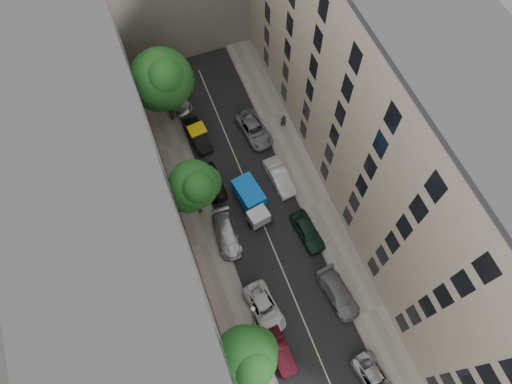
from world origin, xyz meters
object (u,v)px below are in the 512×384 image
car_left_3 (227,234)px  car_left_5 (198,136)px  car_right_0 (375,380)px  car_right_3 (279,177)px  car_right_4 (254,130)px  car_left_2 (265,308)px  car_left_4 (213,182)px  car_left_1 (280,352)px  lamp_post (253,316)px  tree_near (247,359)px  tree_mid (195,186)px  tree_far (163,81)px  car_right_2 (308,232)px  tarp_truck (252,201)px  car_left_6 (176,99)px  pedestrian (283,121)px  car_right_1 (338,294)px

car_left_3 → car_left_5: size_ratio=1.12×
car_right_0 → car_right_3: (-0.24, 19.73, 0.10)m
car_right_3 → car_right_4: (-0.34, 6.06, -0.04)m
car_left_2 → car_left_4: car_left_4 is taller
car_right_0 → car_right_3: size_ratio=1.02×
car_left_1 → lamp_post: size_ratio=0.57×
car_left_3 → car_right_4: 11.75m
tree_near → tree_mid: (0.71, 14.47, 0.35)m
car_left_5 → tree_far: bearing=112.3°
car_left_5 → tree_mid: 9.58m
car_right_2 → tree_mid: size_ratio=0.56×
car_right_2 → lamp_post: size_ratio=0.62×
tree_near → tree_far: 25.77m
car_right_0 → tree_far: 31.89m
car_left_2 → tree_far: tree_far is taller
car_left_3 → car_right_3: 7.74m
lamp_post → car_left_4: bearing=85.3°
tarp_truck → car_right_2: bearing=-59.5°
tree_mid → tree_far: tree_far is taller
car_left_6 → tree_near: size_ratio=0.62×
car_left_2 → car_right_2: 8.03m
tarp_truck → car_right_3: (3.51, 1.64, -0.51)m
car_left_1 → tree_near: 5.33m
car_left_4 → tree_near: tree_near is taller
tarp_truck → pedestrian: size_ratio=2.89×
car_left_5 → car_right_0: size_ratio=0.96×
car_right_2 → tree_near: bearing=-141.2°
car_left_2 → car_left_6: car_left_2 is taller
tarp_truck → tree_mid: size_ratio=0.65×
car_left_3 → car_right_0: 17.40m
car_right_4 → pedestrian: size_ratio=2.83×
car_right_0 → car_right_2: size_ratio=1.04×
car_right_0 → tree_mid: (-8.43, 19.14, 4.87)m
tarp_truck → car_left_6: bearing=93.3°
pedestrian → car_right_3: bearing=73.7°
tarp_truck → tree_mid: tree_mid is taller
car_left_4 → lamp_post: bearing=-95.6°
car_left_2 → car_right_3: bearing=55.5°
car_left_3 → car_left_4: 5.63m
car_left_3 → car_right_3: (6.74, 3.80, 0.03)m
car_right_2 → car_left_5: bearing=109.5°
car_left_6 → car_right_1: bearing=-82.9°
car_right_4 → tree_near: size_ratio=0.66×
car_left_4 → car_left_6: (-0.54, 10.95, -0.07)m
car_right_3 → car_right_4: bearing=88.6°
car_right_4 → tree_mid: bearing=-146.6°
car_right_3 → car_right_0: bearing=-94.0°
car_right_4 → car_left_4: bearing=-150.8°
tarp_truck → car_right_2: 5.96m
car_left_5 → tree_far: size_ratio=0.47×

